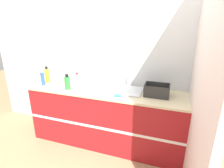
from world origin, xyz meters
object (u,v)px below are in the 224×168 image
(sink, at_px, (125,90))
(dish_rack, at_px, (157,91))
(bottle_white_spray, at_px, (77,79))
(bottle_green, at_px, (67,83))
(bottle_blue, at_px, (43,78))
(paper_towel_roll, at_px, (91,81))
(bottle_yellow, at_px, (47,75))

(sink, bearing_deg, dish_rack, -4.73)
(bottle_white_spray, relative_size, bottle_green, 0.79)
(bottle_blue, bearing_deg, bottle_green, -3.59)
(paper_towel_roll, xyz_separation_m, bottle_green, (-0.34, -0.13, -0.03))
(paper_towel_roll, bearing_deg, bottle_white_spray, 154.20)
(sink, xyz_separation_m, bottle_yellow, (-1.40, -0.00, 0.10))
(bottle_blue, xyz_separation_m, bottle_yellow, (-0.05, 0.18, 0.00))
(dish_rack, xyz_separation_m, bottle_blue, (-1.81, -0.15, 0.05))
(paper_towel_roll, bearing_deg, bottle_blue, -173.41)
(sink, distance_m, bottle_white_spray, 0.87)
(dish_rack, bearing_deg, sink, 175.27)
(sink, bearing_deg, paper_towel_roll, -170.03)
(paper_towel_roll, bearing_deg, sink, 9.97)
(paper_towel_roll, xyz_separation_m, bottle_blue, (-0.83, -0.10, -0.01))
(sink, bearing_deg, bottle_white_spray, 174.95)
(dish_rack, height_order, bottle_yellow, bottle_yellow)
(dish_rack, bearing_deg, bottle_green, -172.36)
(bottle_yellow, bearing_deg, sink, 0.18)
(bottle_white_spray, bearing_deg, bottle_yellow, -171.49)
(bottle_yellow, bearing_deg, bottle_green, -21.56)
(dish_rack, height_order, bottle_blue, bottle_blue)
(bottle_white_spray, bearing_deg, bottle_green, -90.09)
(bottle_blue, relative_size, bottle_yellow, 0.97)
(bottle_green, relative_size, bottle_yellow, 0.88)
(dish_rack, relative_size, bottle_yellow, 1.25)
(dish_rack, relative_size, bottle_blue, 1.28)
(sink, relative_size, bottle_yellow, 1.88)
(dish_rack, bearing_deg, bottle_blue, -175.34)
(dish_rack, distance_m, bottle_white_spray, 1.33)
(sink, height_order, bottle_blue, bottle_blue)
(bottle_green, bearing_deg, sink, 14.13)
(dish_rack, height_order, bottle_white_spray, bottle_white_spray)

